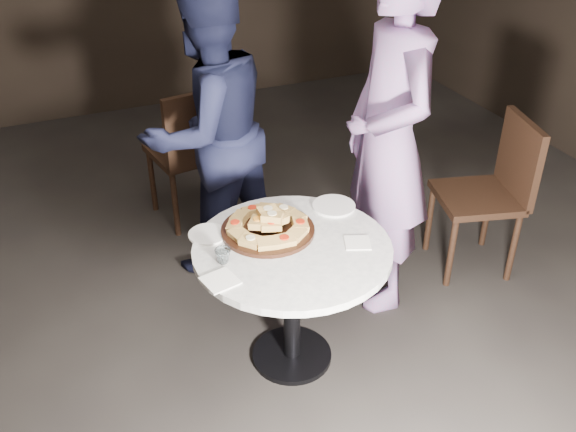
{
  "coord_description": "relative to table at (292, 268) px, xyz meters",
  "views": [
    {
      "loc": [
        -0.93,
        -2.3,
        2.31
      ],
      "look_at": [
        0.03,
        -0.06,
        0.81
      ],
      "focal_mm": 40.0,
      "sensor_mm": 36.0,
      "label": 1
    }
  ],
  "objects": [
    {
      "name": "serving_board",
      "position": [
        -0.06,
        0.15,
        0.14
      ],
      "size": [
        0.48,
        0.48,
        0.02
      ],
      "primitive_type": "cylinder",
      "rotation": [
        0.0,
        0.0,
        0.1
      ],
      "color": "black",
      "rests_on": "table"
    },
    {
      "name": "napkin_near",
      "position": [
        -0.38,
        -0.12,
        0.13
      ],
      "size": [
        0.16,
        0.16,
        0.01
      ],
      "primitive_type": "cube",
      "rotation": [
        0.0,
        0.0,
        0.22
      ],
      "color": "white",
      "rests_on": "table"
    },
    {
      "name": "plate_right",
      "position": [
        0.32,
        0.23,
        0.13
      ],
      "size": [
        0.24,
        0.24,
        0.01
      ],
      "primitive_type": "cylinder",
      "rotation": [
        0.0,
        0.0,
        0.12
      ],
      "color": "white",
      "rests_on": "table"
    },
    {
      "name": "focaccia_pile",
      "position": [
        -0.06,
        0.15,
        0.18
      ],
      "size": [
        0.39,
        0.38,
        0.1
      ],
      "rotation": [
        0.0,
        0.0,
        -0.39
      ],
      "color": "#B98E47",
      "rests_on": "serving_board"
    },
    {
      "name": "napkin_far",
      "position": [
        0.28,
        -0.1,
        0.13
      ],
      "size": [
        0.15,
        0.15,
        0.01
      ],
      "primitive_type": "cube",
      "rotation": [
        0.0,
        0.0,
        -0.37
      ],
      "color": "white",
      "rests_on": "table"
    },
    {
      "name": "plate_left",
      "position": [
        -0.32,
        0.23,
        0.13
      ],
      "size": [
        0.23,
        0.23,
        0.01
      ],
      "primitive_type": "cylinder",
      "rotation": [
        0.0,
        0.0,
        0.3
      ],
      "color": "white",
      "rests_on": "table"
    },
    {
      "name": "table",
      "position": [
        0.0,
        0.0,
        0.0
      ],
      "size": [
        0.99,
        0.99,
        0.68
      ],
      "rotation": [
        0.0,
        0.0,
        -0.1
      ],
      "color": "black",
      "rests_on": "ground"
    },
    {
      "name": "floor",
      "position": [
        -0.03,
        0.11,
        -0.55
      ],
      "size": [
        7.0,
        7.0,
        0.0
      ],
      "primitive_type": "plane",
      "color": "black",
      "rests_on": "ground"
    },
    {
      "name": "chair_far",
      "position": [
        -0.07,
        1.45,
        -0.01
      ],
      "size": [
        0.51,
        0.53,
        0.95
      ],
      "rotation": [
        0.0,
        0.0,
        3.31
      ],
      "color": "black",
      "rests_on": "ground"
    },
    {
      "name": "chair_right",
      "position": [
        1.39,
        0.3,
        -0.02
      ],
      "size": [
        0.55,
        0.54,
        0.93
      ],
      "rotation": [
        0.0,
        0.0,
        -1.83
      ],
      "color": "black",
      "rests_on": "ground"
    },
    {
      "name": "water_glass",
      "position": [
        -0.33,
        0.0,
        0.16
      ],
      "size": [
        0.08,
        0.08,
        0.07
      ],
      "primitive_type": "imported",
      "rotation": [
        0.0,
        0.0,
        -0.18
      ],
      "color": "silver",
      "rests_on": "table"
    },
    {
      "name": "diner_navy",
      "position": [
        -0.08,
        0.98,
        0.29
      ],
      "size": [
        0.99,
        0.88,
        1.69
      ],
      "primitive_type": "imported",
      "rotation": [
        0.0,
        0.0,
        3.48
      ],
      "color": "#141732",
      "rests_on": "ground"
    },
    {
      "name": "diner_teal",
      "position": [
        0.67,
        0.32,
        0.39
      ],
      "size": [
        0.53,
        0.73,
        1.88
      ],
      "primitive_type": "imported",
      "rotation": [
        0.0,
        0.0,
        -1.69
      ],
      "color": "#806298",
      "rests_on": "ground"
    }
  ]
}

